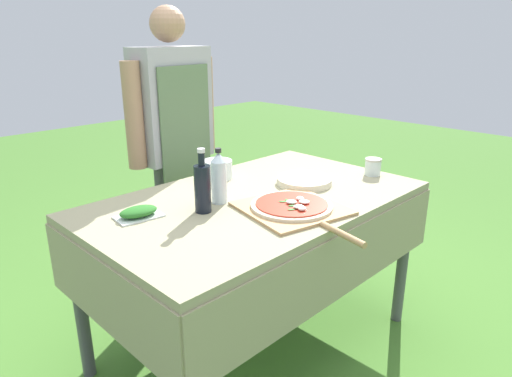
# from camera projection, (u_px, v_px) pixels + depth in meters

# --- Properties ---
(ground_plane) EXTENTS (12.00, 12.00, 0.00)m
(ground_plane) POSITION_uv_depth(u_px,v_px,m) (256.00, 344.00, 2.25)
(ground_plane) COLOR #477A2D
(prep_table) EXTENTS (1.49, 0.90, 0.77)m
(prep_table) POSITION_uv_depth(u_px,v_px,m) (256.00, 217.00, 2.03)
(prep_table) COLOR gray
(prep_table) RESTS_ON ground
(person_cook) EXTENTS (0.59, 0.24, 1.59)m
(person_cook) POSITION_uv_depth(u_px,v_px,m) (174.00, 133.00, 2.47)
(person_cook) COLOR #4C4C51
(person_cook) RESTS_ON ground
(pizza_on_peel) EXTENTS (0.45, 0.63, 0.05)m
(pizza_on_peel) POSITION_uv_depth(u_px,v_px,m) (293.00, 207.00, 1.84)
(pizza_on_peel) COLOR tan
(pizza_on_peel) RESTS_ON prep_table
(oil_bottle) EXTENTS (0.07, 0.07, 0.26)m
(oil_bottle) POSITION_uv_depth(u_px,v_px,m) (202.00, 187.00, 1.80)
(oil_bottle) COLOR black
(oil_bottle) RESTS_ON prep_table
(water_bottle) EXTENTS (0.07, 0.07, 0.24)m
(water_bottle) POSITION_uv_depth(u_px,v_px,m) (219.00, 177.00, 1.90)
(water_bottle) COLOR silver
(water_bottle) RESTS_ON prep_table
(herb_container) EXTENTS (0.19, 0.14, 0.04)m
(herb_container) POSITION_uv_depth(u_px,v_px,m) (139.00, 212.00, 1.77)
(herb_container) COLOR silver
(herb_container) RESTS_ON prep_table
(mixing_tub) EXTENTS (0.14, 0.14, 0.09)m
(mixing_tub) POSITION_uv_depth(u_px,v_px,m) (218.00, 169.00, 2.24)
(mixing_tub) COLOR silver
(mixing_tub) RESTS_ON prep_table
(plate_stack) EXTENTS (0.27, 0.27, 0.03)m
(plate_stack) POSITION_uv_depth(u_px,v_px,m) (304.00, 181.00, 2.17)
(plate_stack) COLOR beige
(plate_stack) RESTS_ON prep_table
(sauce_jar) EXTENTS (0.08, 0.08, 0.09)m
(sauce_jar) POSITION_uv_depth(u_px,v_px,m) (373.00, 168.00, 2.30)
(sauce_jar) COLOR silver
(sauce_jar) RESTS_ON prep_table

